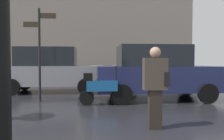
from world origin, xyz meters
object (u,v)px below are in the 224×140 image
pedestrian_with_bag (156,83)px  parked_scooter (101,87)px  parked_car_left (152,68)px  parked_car_distant (51,70)px  street_signpost (40,45)px  parked_car_right (156,72)px

pedestrian_with_bag → parked_scooter: (-1.03, 2.65, -0.39)m
parked_car_left → parked_car_distant: size_ratio=0.96×
parked_scooter → street_signpost: size_ratio=0.45×
pedestrian_with_bag → parked_scooter: 2.87m
pedestrian_with_bag → parked_scooter: size_ratio=1.18×
pedestrian_with_bag → street_signpost: 4.73m
pedestrian_with_bag → parked_scooter: bearing=-53.0°
parked_scooter → parked_car_distant: (-2.09, 3.24, 0.45)m
parked_scooter → parked_car_right: bearing=31.9°
parked_scooter → parked_car_distant: bearing=131.3°
pedestrian_with_bag → parked_scooter: pedestrian_with_bag is taller
parked_car_left → parked_car_right: size_ratio=1.00×
parked_scooter → parked_car_right: (2.03, 0.88, 0.43)m
street_signpost → parked_car_right: bearing=0.8°
parked_car_left → pedestrian_with_bag: bearing=89.7°
pedestrian_with_bag → street_signpost: size_ratio=0.53×
parked_car_distant → parked_scooter: bearing=-63.8°
pedestrian_with_bag → parked_car_distant: 6.67m
pedestrian_with_bag → parked_car_left: parked_car_left is taller
pedestrian_with_bag → parked_car_right: size_ratio=0.38×
pedestrian_with_bag → parked_car_right: parked_car_right is taller
parked_scooter → street_signpost: 2.58m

